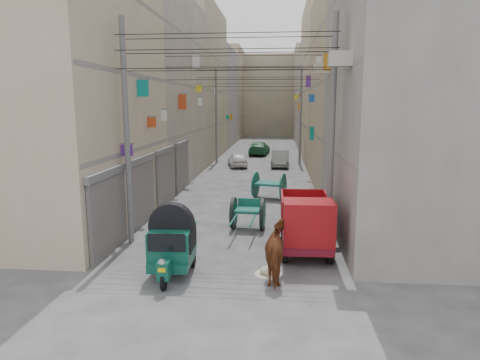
# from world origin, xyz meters

# --- Properties ---
(ground) EXTENTS (140.00, 140.00, 0.00)m
(ground) POSITION_xyz_m (0.00, 0.00, 0.00)
(ground) COLOR #404042
(ground) RESTS_ON ground
(building_row_left) EXTENTS (8.00, 62.00, 14.00)m
(building_row_left) POSITION_xyz_m (-8.00, 34.13, 6.46)
(building_row_left) COLOR #BBA78D
(building_row_left) RESTS_ON ground
(building_row_right) EXTENTS (8.00, 62.00, 14.00)m
(building_row_right) POSITION_xyz_m (8.00, 34.13, 6.46)
(building_row_right) COLOR gray
(building_row_right) RESTS_ON ground
(end_cap_building) EXTENTS (22.00, 10.00, 13.00)m
(end_cap_building) POSITION_xyz_m (0.00, 66.00, 6.50)
(end_cap_building) COLOR tan
(end_cap_building) RESTS_ON ground
(shutters_left) EXTENTS (0.18, 14.40, 2.88)m
(shutters_left) POSITION_xyz_m (-3.92, 10.38, 1.49)
(shutters_left) COLOR #4E4E53
(shutters_left) RESTS_ON ground
(signboards) EXTENTS (8.22, 40.52, 5.67)m
(signboards) POSITION_xyz_m (-0.01, 21.66, 3.43)
(signboards) COLOR #C58017
(signboards) RESTS_ON ground
(ac_units) EXTENTS (0.70, 6.55, 3.35)m
(ac_units) POSITION_xyz_m (3.65, 7.67, 7.43)
(ac_units) COLOR #B3B1A1
(ac_units) RESTS_ON ground
(utility_poles) EXTENTS (7.40, 22.20, 8.00)m
(utility_poles) POSITION_xyz_m (0.00, 17.00, 4.00)
(utility_poles) COLOR slate
(utility_poles) RESTS_ON ground
(overhead_cables) EXTENTS (7.40, 22.52, 1.12)m
(overhead_cables) POSITION_xyz_m (0.00, 14.40, 6.77)
(overhead_cables) COLOR black
(overhead_cables) RESTS_ON ground
(auto_rickshaw) EXTENTS (1.40, 2.37, 1.65)m
(auto_rickshaw) POSITION_xyz_m (-1.31, 3.13, 0.97)
(auto_rickshaw) COLOR black
(auto_rickshaw) RESTS_ON ground
(tonga_cart) EXTENTS (1.42, 2.92, 1.29)m
(tonga_cart) POSITION_xyz_m (0.60, 8.02, 0.67)
(tonga_cart) COLOR black
(tonga_cart) RESTS_ON ground
(mini_truck) EXTENTS (1.69, 3.66, 2.04)m
(mini_truck) POSITION_xyz_m (2.77, 5.16, 0.98)
(mini_truck) COLOR black
(mini_truck) RESTS_ON ground
(second_cart) EXTENTS (1.91, 1.77, 1.42)m
(second_cart) POSITION_xyz_m (1.32, 13.84, 0.76)
(second_cart) COLOR #155D4E
(second_cart) RESTS_ON ground
(feed_sack) EXTENTS (0.51, 0.41, 0.26)m
(feed_sack) POSITION_xyz_m (1.55, 3.31, 0.13)
(feed_sack) COLOR beige
(feed_sack) RESTS_ON ground
(horse) EXTENTS (1.01, 2.01, 1.66)m
(horse) POSITION_xyz_m (1.89, 3.00, 0.83)
(horse) COLOR maroon
(horse) RESTS_ON ground
(distant_car_white) EXTENTS (2.09, 3.68, 1.18)m
(distant_car_white) POSITION_xyz_m (-1.55, 25.76, 0.59)
(distant_car_white) COLOR white
(distant_car_white) RESTS_ON ground
(distant_car_grey) EXTENTS (1.49, 4.07, 1.33)m
(distant_car_grey) POSITION_xyz_m (1.94, 26.25, 0.66)
(distant_car_grey) COLOR slate
(distant_car_grey) RESTS_ON ground
(distant_car_green) EXTENTS (2.19, 4.64, 1.31)m
(distant_car_green) POSITION_xyz_m (-0.17, 34.53, 0.65)
(distant_car_green) COLOR #205E36
(distant_car_green) RESTS_ON ground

